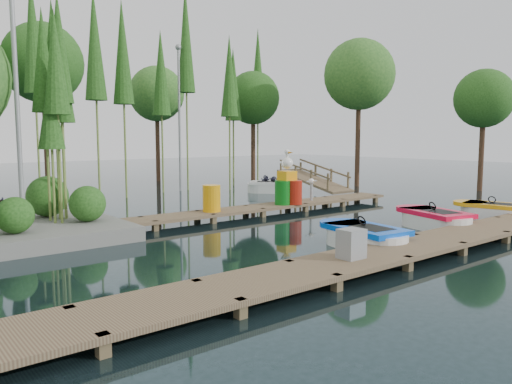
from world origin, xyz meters
TOP-DOWN VIEW (x-y plane):
  - ground_plane at (0.00, 0.00)m, footprint 90.00×90.00m
  - near_dock at (0.00, -4.50)m, footprint 18.00×1.50m
  - far_dock at (1.00, 2.50)m, footprint 15.00×1.20m
  - tree_screen at (-2.04, 10.60)m, footprint 34.42×18.53m
  - lamp_island at (-5.50, 2.50)m, footprint 0.30×0.30m
  - lamp_rear at (4.00, 11.00)m, footprint 0.30×0.30m
  - ramp at (9.00, 6.50)m, footprint 1.50×3.94m
  - boat_blue at (0.94, -3.22)m, footprint 1.45×2.71m
  - boat_red at (4.62, -2.86)m, footprint 1.82×2.84m
  - boat_yellow_near at (7.81, -3.10)m, footprint 1.64×2.68m
  - boat_white_far at (7.09, 7.49)m, footprint 2.65×2.65m
  - utility_cabinet at (-1.04, -4.50)m, footprint 0.49×0.41m
  - yellow_barrel at (0.24, 2.50)m, footprint 0.58×0.58m
  - drum_cluster at (3.49, 2.35)m, footprint 1.15×1.05m
  - seagull_post at (4.81, 2.50)m, footprint 0.53×0.29m

SIDE VIEW (x-z plane):
  - ground_plane at x=0.00m, z-range 0.00..0.00m
  - far_dock at x=1.00m, z-range -0.02..0.48m
  - near_dock at x=0.00m, z-range -0.02..0.48m
  - boat_yellow_near at x=7.81m, z-range -0.18..0.66m
  - boat_blue at x=0.94m, z-range -0.18..0.69m
  - boat_red at x=4.62m, z-range -0.19..0.70m
  - boat_white_far at x=7.09m, z-range -0.34..0.89m
  - ramp at x=9.00m, z-range -0.16..1.33m
  - utility_cabinet at x=-1.04m, z-range 0.30..0.90m
  - yellow_barrel at x=0.24m, z-range 0.30..1.17m
  - seagull_post at x=4.81m, z-range 0.45..1.30m
  - drum_cluster at x=3.49m, z-range -0.11..1.87m
  - lamp_island at x=-5.50m, z-range 0.64..7.89m
  - lamp_rear at x=4.00m, z-range 0.64..7.89m
  - tree_screen at x=-2.04m, z-range 0.96..11.27m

